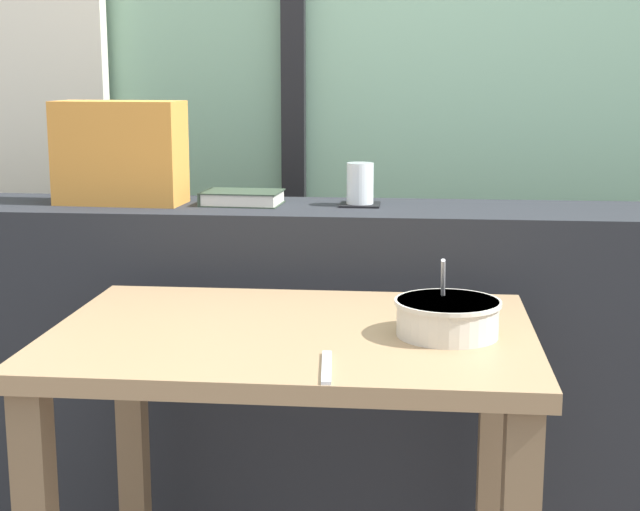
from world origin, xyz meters
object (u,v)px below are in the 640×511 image
at_px(throw_pillow, 120,153).
at_px(closed_book, 242,198).
at_px(breakfast_table, 293,396).
at_px(soup_bowl, 447,318).
at_px(coaster_square, 360,205).
at_px(fork_utensil, 327,367).
at_px(juice_glass, 360,185).

bearing_deg(throw_pillow, closed_book, 2.72).
height_order(breakfast_table, soup_bowl, soup_bowl).
height_order(closed_book, throw_pillow, throw_pillow).
height_order(closed_book, soup_bowl, closed_book).
bearing_deg(closed_book, coaster_square, 1.85).
bearing_deg(coaster_square, breakfast_table, -98.11).
distance_m(throw_pillow, fork_utensil, 1.08).
bearing_deg(breakfast_table, juice_glass, 81.89).
relative_size(coaster_square, throw_pillow, 0.31).
height_order(throw_pillow, soup_bowl, throw_pillow).
distance_m(breakfast_table, fork_utensil, 0.29).
bearing_deg(juice_glass, closed_book, -178.15).
relative_size(coaster_square, juice_glass, 0.97).
bearing_deg(soup_bowl, closed_book, 128.17).
bearing_deg(fork_utensil, soup_bowl, 42.72).
bearing_deg(fork_utensil, closed_book, 104.16).
bearing_deg(juice_glass, throw_pillow, -177.71).
height_order(soup_bowl, fork_utensil, soup_bowl).
height_order(coaster_square, soup_bowl, coaster_square).
relative_size(coaster_square, closed_book, 0.49).
relative_size(throw_pillow, fork_utensil, 1.88).
relative_size(juice_glass, fork_utensil, 0.61).
bearing_deg(closed_book, juice_glass, 1.85).
bearing_deg(throw_pillow, fork_utensil, -54.45).
xyz_separation_m(closed_book, throw_pillow, (-0.31, -0.01, 0.11)).
relative_size(breakfast_table, coaster_square, 9.21).
xyz_separation_m(juice_glass, closed_book, (-0.30, -0.01, -0.04)).
xyz_separation_m(juice_glass, soup_bowl, (0.20, -0.65, -0.17)).
bearing_deg(breakfast_table, soup_bowl, -3.41).
xyz_separation_m(juice_glass, throw_pillow, (-0.61, -0.02, 0.08)).
bearing_deg(breakfast_table, coaster_square, 81.89).
relative_size(breakfast_table, soup_bowl, 4.64).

